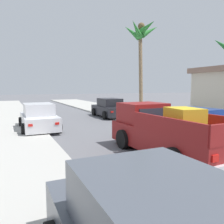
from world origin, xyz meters
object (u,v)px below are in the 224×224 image
at_px(car_left_near, 109,108).
at_px(car_right_mid, 192,126).
at_px(car_left_mid, 39,118).
at_px(palm_tree_right_mid, 141,40).
at_px(pickup_truck, 165,132).

height_order(car_left_near, car_right_mid, same).
relative_size(car_left_mid, palm_tree_right_mid, 0.51).
height_order(pickup_truck, car_left_near, pickup_truck).
xyz_separation_m(car_left_near, car_left_mid, (-6.08, -3.59, 0.00)).
distance_m(pickup_truck, palm_tree_right_mid, 14.30).
xyz_separation_m(pickup_truck, palm_tree_right_mid, (6.17, 11.43, 5.97)).
distance_m(pickup_truck, car_right_mid, 2.48).
xyz_separation_m(pickup_truck, car_left_near, (2.51, 10.40, -0.10)).
relative_size(car_left_near, palm_tree_right_mid, 0.52).
xyz_separation_m(car_left_near, palm_tree_right_mid, (3.66, 1.03, 6.07)).
distance_m(car_left_mid, palm_tree_right_mid, 12.38).
xyz_separation_m(car_left_mid, palm_tree_right_mid, (9.74, 4.62, 6.07)).
bearing_deg(car_left_mid, car_right_mid, -44.89).
bearing_deg(car_left_mid, car_left_near, 30.57).
relative_size(pickup_truck, palm_tree_right_mid, 0.63).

